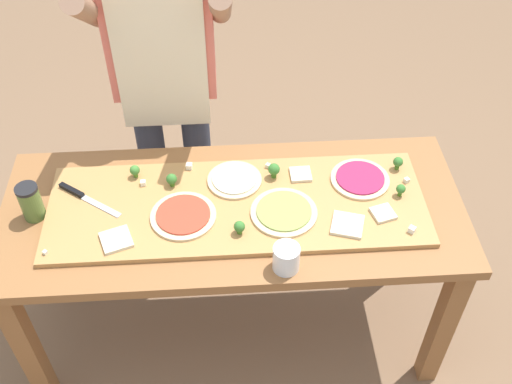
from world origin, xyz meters
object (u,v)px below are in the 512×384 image
prep_table (234,228)px  broccoli_floret_center_right (401,189)px  broccoli_floret_back_mid (172,179)px  broccoli_floret_front_left (398,162)px  broccoli_floret_front_mid (274,170)px  cheese_crumble_b (412,230)px  pizza_whole_tomato_red (183,215)px  cheese_crumble_e (407,180)px  pizza_slice_far_right (347,225)px  pizza_whole_pesto_green (284,212)px  cheese_crumble_d (143,183)px  cook_center (164,67)px  pizza_slice_far_left (116,240)px  cheese_crumble_c (189,166)px  pizza_whole_cheese_artichoke (235,180)px  broccoli_floret_back_right (135,171)px  pizza_slice_near_left (383,213)px  sauce_jar (31,202)px  chefs_knife (81,195)px  cheese_crumble_f (45,252)px  flour_cup (286,259)px  broccoli_floret_front_right (239,227)px  cheese_crumble_a (268,166)px  pizza_whole_beet_magenta (360,179)px  pizza_slice_center (301,174)px

prep_table → broccoli_floret_center_right: bearing=0.5°
broccoli_floret_back_mid → broccoli_floret_front_left: size_ratio=0.98×
broccoli_floret_front_mid → cheese_crumble_b: bearing=-34.0°
pizza_whole_tomato_red → cheese_crumble_e: cheese_crumble_e is taller
pizza_slice_far_right → broccoli_floret_front_left: bearing=49.4°
pizza_whole_pesto_green → cheese_crumble_d: cheese_crumble_d is taller
prep_table → cook_center: bearing=113.8°
pizza_slice_far_left → cheese_crumble_c: size_ratio=4.55×
pizza_whole_cheese_artichoke → pizza_slice_far_left: 0.48m
broccoli_floret_back_right → broccoli_floret_front_mid: broccoli_floret_front_mid is taller
pizza_slice_near_left → broccoli_floret_front_mid: 0.42m
sauce_jar → prep_table: bearing=-0.5°
sauce_jar → chefs_knife: bearing=23.4°
cheese_crumble_f → flour_cup: 0.79m
pizza_slice_near_left → broccoli_floret_front_mid: size_ratio=1.23×
pizza_whole_pesto_green → broccoli_floret_front_left: 0.49m
broccoli_floret_front_left → cheese_crumble_d: 0.94m
cheese_crumble_b → sauce_jar: (-1.29, 0.17, 0.04)m
prep_table → pizza_slice_near_left: bearing=-9.2°
broccoli_floret_front_right → cheese_crumble_a: 0.34m
cheese_crumble_a → cheese_crumble_c: size_ratio=0.72×
pizza_whole_beet_magenta → pizza_whole_cheese_artichoke: 0.46m
pizza_slice_center → broccoli_floret_back_mid: (-0.47, -0.02, 0.02)m
cheese_crumble_c → broccoli_floret_back_mid: bearing=-124.6°
chefs_knife → broccoli_floret_front_mid: broccoli_floret_front_mid is taller
cheese_crumble_a → cheese_crumble_b: bearing=-37.4°
flour_cup → sauce_jar: (-0.86, 0.28, 0.03)m
pizza_slice_center → cheese_crumble_b: bearing=-41.0°
broccoli_floret_back_mid → sauce_jar: 0.49m
pizza_whole_tomato_red → pizza_whole_pesto_green: (0.35, -0.01, 0.00)m
broccoli_floret_back_right → broccoli_floret_front_left: bearing=-1.2°
broccoli_floret_front_mid → cheese_crumble_c: broccoli_floret_front_mid is taller
cook_center → sauce_jar: bearing=-129.9°
cheese_crumble_f → pizza_slice_far_left: bearing=9.9°
broccoli_floret_front_right → pizza_slice_near_left: bearing=5.9°
pizza_whole_cheese_artichoke → pizza_slice_far_right: size_ratio=1.89×
pizza_slice_far_left → broccoli_floret_back_mid: 0.31m
pizza_slice_far_left → flour_cup: flour_cup is taller
chefs_knife → sauce_jar: bearing=-156.6°
pizza_whole_tomato_red → cheese_crumble_d: (-0.15, 0.17, 0.00)m
cheese_crumble_a → cheese_crumble_d: (-0.46, -0.07, 0.00)m
pizza_slice_center → broccoli_floret_back_right: size_ratio=1.51×
pizza_slice_near_left → cheese_crumble_f: cheese_crumble_f is taller
pizza_whole_pesto_green → broccoli_floret_center_right: (0.42, 0.06, 0.02)m
pizza_whole_cheese_artichoke → cheese_crumble_c: bearing=154.3°
pizza_whole_tomato_red → cook_center: cook_center is taller
pizza_slice_center → cheese_crumble_d: cheese_crumble_d is taller
pizza_slice_far_right → cook_center: (-0.63, 0.68, 0.22)m
cheese_crumble_a → cheese_crumble_b: (0.46, -0.35, 0.00)m
cheese_crumble_a → pizza_slice_near_left: bearing=-35.1°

